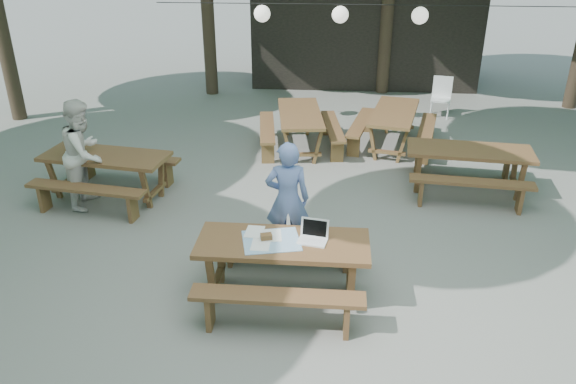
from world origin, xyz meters
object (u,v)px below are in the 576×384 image
(picnic_table_nw, at_px, (108,175))
(plastic_chair, at_px, (440,105))
(second_person, at_px, (84,153))
(woman, at_px, (288,199))
(main_picnic_table, at_px, (283,268))

(picnic_table_nw, bearing_deg, plastic_chair, 46.82)
(second_person, distance_m, plastic_chair, 8.11)
(second_person, bearing_deg, woman, -110.79)
(main_picnic_table, height_order, second_person, second_person)
(woman, relative_size, second_person, 0.93)
(picnic_table_nw, distance_m, plastic_chair, 7.77)
(main_picnic_table, relative_size, picnic_table_nw, 0.95)
(main_picnic_table, relative_size, second_person, 1.17)
(main_picnic_table, bearing_deg, woman, 91.81)
(main_picnic_table, relative_size, woman, 1.25)
(picnic_table_nw, bearing_deg, woman, -17.42)
(picnic_table_nw, xyz_separation_m, plastic_chair, (6.07, 4.86, -0.13))
(picnic_table_nw, bearing_deg, main_picnic_table, -30.42)
(main_picnic_table, distance_m, plastic_chair, 7.90)
(woman, bearing_deg, second_person, -25.66)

